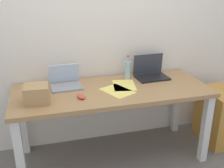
% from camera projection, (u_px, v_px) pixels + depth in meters
% --- Properties ---
extents(ground_plane, '(8.00, 8.00, 0.00)m').
position_uv_depth(ground_plane, '(112.00, 155.00, 2.83)').
color(ground_plane, slate).
extents(back_wall, '(5.20, 0.08, 2.60)m').
position_uv_depth(back_wall, '(101.00, 24.00, 2.73)').
color(back_wall, silver).
rests_on(back_wall, ground).
extents(desk, '(1.85, 0.73, 0.75)m').
position_uv_depth(desk, '(112.00, 98.00, 2.59)').
color(desk, '#A37A4C').
rests_on(desk, ground).
extents(laptop_left, '(0.30, 0.25, 0.21)m').
position_uv_depth(laptop_left, '(66.00, 82.00, 2.59)').
color(laptop_left, gray).
rests_on(laptop_left, desk).
extents(laptop_right, '(0.34, 0.25, 0.23)m').
position_uv_depth(laptop_right, '(151.00, 73.00, 2.84)').
color(laptop_right, black).
rests_on(laptop_right, desk).
extents(beer_bottle, '(0.06, 0.06, 0.25)m').
position_uv_depth(beer_bottle, '(128.00, 70.00, 2.77)').
color(beer_bottle, '#99B7C1').
rests_on(beer_bottle, desk).
extents(computer_mouse, '(0.09, 0.11, 0.03)m').
position_uv_depth(computer_mouse, '(81.00, 96.00, 2.35)').
color(computer_mouse, '#D84C38').
rests_on(computer_mouse, desk).
extents(cardboard_box, '(0.21, 0.20, 0.15)m').
position_uv_depth(cardboard_box, '(37.00, 94.00, 2.26)').
color(cardboard_box, tan).
rests_on(cardboard_box, desk).
extents(paper_sheet_center, '(0.32, 0.36, 0.00)m').
position_uv_depth(paper_sheet_center, '(117.00, 91.00, 2.51)').
color(paper_sheet_center, '#F4E06B').
rests_on(paper_sheet_center, desk).
extents(paper_sheet_near_back, '(0.26, 0.33, 0.00)m').
position_uv_depth(paper_sheet_near_back, '(124.00, 85.00, 2.64)').
color(paper_sheet_near_back, '#F4E06B').
rests_on(paper_sheet_near_back, desk).
extents(filing_cabinet, '(0.40, 0.48, 0.60)m').
position_uv_depth(filing_cabinet, '(221.00, 116.00, 3.01)').
color(filing_cabinet, '#C68938').
rests_on(filing_cabinet, ground).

